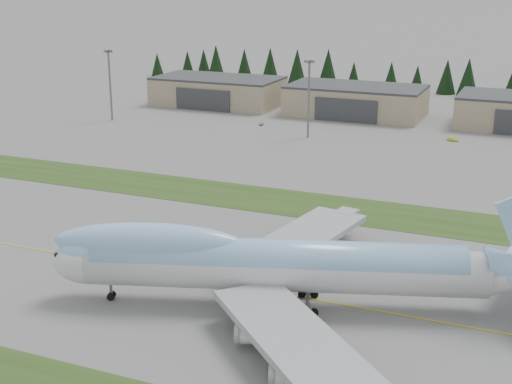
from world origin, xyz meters
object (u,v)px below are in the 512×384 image
at_px(service_vehicle_a, 261,125).
at_px(service_vehicle_b, 452,141).
at_px(hangar_center, 356,100).
at_px(boeing_747_freighter, 278,264).
at_px(hangar_left, 218,91).

bearing_deg(service_vehicle_a, service_vehicle_b, -17.39).
relative_size(hangar_center, service_vehicle_b, 13.59).
relative_size(service_vehicle_a, service_vehicle_b, 1.04).
xyz_separation_m(hangar_center, service_vehicle_b, (38.41, -28.22, -5.39)).
height_order(boeing_747_freighter, service_vehicle_a, boeing_747_freighter).
height_order(hangar_left, service_vehicle_b, hangar_left).
relative_size(boeing_747_freighter, hangar_center, 1.68).
bearing_deg(service_vehicle_b, hangar_center, 66.76).
xyz_separation_m(boeing_747_freighter, hangar_center, (-29.68, 154.10, -1.64)).
bearing_deg(boeing_747_freighter, service_vehicle_a, 95.66).
bearing_deg(service_vehicle_a, hangar_left, 118.26).
xyz_separation_m(boeing_747_freighter, service_vehicle_b, (8.73, 125.87, -7.03)).
relative_size(hangar_left, service_vehicle_b, 13.59).
bearing_deg(hangar_left, service_vehicle_a, -43.79).
bearing_deg(boeing_747_freighter, hangar_left, 100.91).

